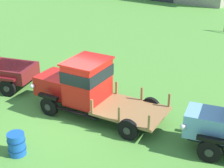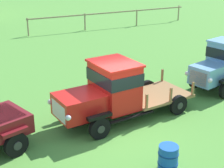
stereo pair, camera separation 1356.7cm
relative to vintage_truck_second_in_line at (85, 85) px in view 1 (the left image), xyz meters
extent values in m
plane|color=#518E38|center=(-0.07, -0.86, -1.19)|extent=(240.00, 240.00, 0.00)
cylinder|color=black|center=(-3.79, -0.95, -0.79)|extent=(0.82, 0.41, 0.80)
cylinder|color=#2D2D2D|center=(-3.76, -1.04, -0.79)|extent=(0.28, 0.12, 0.28)
cylinder|color=black|center=(-4.33, 0.73, -0.79)|extent=(0.82, 0.41, 0.80)
cylinder|color=#2D2D2D|center=(-4.36, 0.83, -0.79)|extent=(0.28, 0.12, 0.28)
cube|color=maroon|center=(-4.37, -0.21, -0.34)|extent=(2.55, 2.21, 0.63)
cube|color=black|center=(-4.37, -0.21, -0.05)|extent=(2.14, 1.87, 0.06)
cube|color=maroon|center=(-3.79, -0.95, -0.34)|extent=(0.90, 0.46, 0.12)
cube|color=maroon|center=(-4.33, 0.73, -0.34)|extent=(0.90, 0.46, 0.12)
cylinder|color=black|center=(-0.99, -1.11, -0.79)|extent=(0.81, 0.25, 0.80)
cylinder|color=#2D2D2D|center=(-0.98, -1.21, -0.79)|extent=(0.28, 0.06, 0.28)
cylinder|color=black|center=(-1.19, 0.89, -0.79)|extent=(0.81, 0.25, 0.80)
cylinder|color=#2D2D2D|center=(-1.21, 0.99, -0.79)|extent=(0.28, 0.06, 0.28)
cylinder|color=black|center=(2.60, -0.74, -0.79)|extent=(0.81, 0.25, 0.80)
cylinder|color=#2D2D2D|center=(2.61, -0.84, -0.79)|extent=(0.28, 0.06, 0.28)
cylinder|color=black|center=(2.39, 1.26, -0.79)|extent=(0.81, 0.25, 0.80)
cylinder|color=#2D2D2D|center=(2.38, 1.36, -0.79)|extent=(0.28, 0.06, 0.28)
cube|color=black|center=(0.63, 0.07, -0.71)|extent=(5.22, 1.63, 0.12)
cube|color=red|center=(-1.33, -0.14, -0.24)|extent=(1.77, 1.57, 0.82)
cube|color=silver|center=(-2.12, -0.22, -0.28)|extent=(0.17, 1.11, 0.62)
sphere|color=silver|center=(-2.05, -0.97, -0.22)|extent=(0.20, 0.20, 0.20)
sphere|color=silver|center=(-2.21, 0.53, -0.22)|extent=(0.20, 0.20, 0.20)
cube|color=black|center=(-0.99, -1.11, -0.35)|extent=(0.93, 0.29, 0.12)
cube|color=black|center=(-1.19, 0.89, -0.35)|extent=(0.93, 0.29, 0.12)
cube|color=red|center=(0.15, 0.02, 0.19)|extent=(1.52, 1.90, 1.69)
cube|color=black|center=(0.15, 0.02, 0.57)|extent=(1.58, 1.95, 0.47)
cube|color=red|center=(0.15, 0.02, 1.07)|extent=(1.66, 1.99, 0.08)
cube|color=black|center=(0.38, -0.95, -0.73)|extent=(1.88, 0.33, 0.05)
cube|color=black|center=(0.18, 1.01, -0.73)|extent=(1.88, 0.33, 0.05)
cube|color=olive|center=(2.11, 0.22, -0.60)|extent=(2.80, 2.27, 0.10)
cube|color=olive|center=(1.04, -0.85, -0.28)|extent=(0.09, 0.09, 0.55)
cube|color=olive|center=(0.85, 1.05, -0.28)|extent=(0.09, 0.09, 0.55)
cube|color=olive|center=(2.21, -0.73, -0.28)|extent=(0.09, 0.09, 0.55)
cube|color=olive|center=(2.01, 1.17, -0.28)|extent=(0.09, 0.09, 0.55)
cube|color=olive|center=(3.37, -0.61, -0.28)|extent=(0.09, 0.09, 0.55)
cube|color=olive|center=(3.18, 1.29, -0.28)|extent=(0.09, 0.09, 0.55)
cylinder|color=black|center=(5.47, -0.30, -0.80)|extent=(0.81, 0.37, 0.79)
cylinder|color=#2D2D2D|center=(5.49, -0.41, -0.80)|extent=(0.28, 0.10, 0.28)
cylinder|color=black|center=(5.08, 1.27, -0.80)|extent=(0.81, 0.37, 0.79)
cylinder|color=#2D2D2D|center=(5.05, 1.38, -0.80)|extent=(0.28, 0.10, 0.28)
cube|color=#70A3D1|center=(5.06, 0.43, -0.24)|extent=(1.72, 1.46, 0.84)
cube|color=silver|center=(4.36, 0.26, -0.28)|extent=(0.27, 0.88, 0.63)
sphere|color=silver|center=(4.50, -0.33, -0.22)|extent=(0.20, 0.20, 0.20)
sphere|color=silver|center=(4.21, 0.85, -0.22)|extent=(0.20, 0.20, 0.20)
cube|color=black|center=(5.47, -0.30, -0.35)|extent=(0.93, 0.41, 0.12)
cube|color=black|center=(5.08, 1.27, -0.35)|extent=(0.93, 0.41, 0.12)
cylinder|color=#1951B2|center=(0.06, -3.68, -0.79)|extent=(0.58, 0.58, 0.81)
cylinder|color=navy|center=(0.06, -3.68, -0.63)|extent=(0.61, 0.61, 0.03)
cylinder|color=navy|center=(0.06, -3.68, -0.95)|extent=(0.61, 0.61, 0.03)
camera|label=1|loc=(8.27, -9.67, 5.75)|focal=55.00mm
camera|label=2|loc=(-5.23, -10.67, 4.85)|focal=55.00mm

